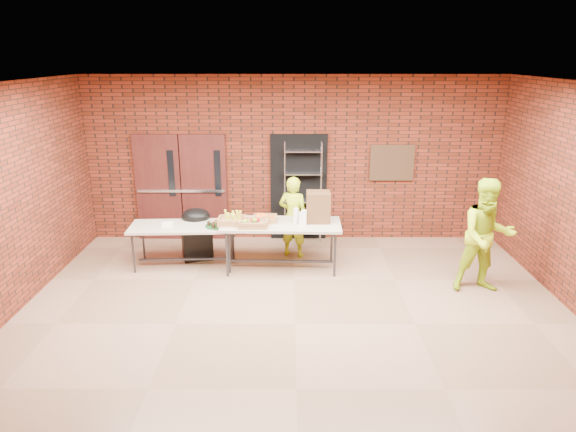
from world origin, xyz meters
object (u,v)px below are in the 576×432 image
object	(u,v)px
wire_rack	(303,193)
volunteer_man	(487,236)
volunteer_woman	(293,217)
covered_grill	(197,233)
table_left	(184,229)
coffee_dispenser	(318,207)
table_right	(281,227)

from	to	relation	value
wire_rack	volunteer_man	xyz separation A→B (m)	(2.75, -2.24, -0.08)
wire_rack	volunteer_woman	bearing A→B (deg)	-103.24
covered_grill	volunteer_man	bearing A→B (deg)	-33.03
volunteer_woman	wire_rack	bearing A→B (deg)	-83.18
wire_rack	volunteer_woman	xyz separation A→B (m)	(-0.19, -0.79, -0.24)
covered_grill	volunteer_woman	xyz separation A→B (m)	(1.74, 0.12, 0.28)
wire_rack	covered_grill	world-z (taller)	wire_rack
table_left	covered_grill	distance (m)	0.45
covered_grill	coffee_dispenser	bearing A→B (deg)	-27.38
wire_rack	coffee_dispenser	bearing A→B (deg)	-79.76
table_right	coffee_dispenser	distance (m)	0.72
coffee_dispenser	table_right	bearing A→B (deg)	-171.17
table_right	covered_grill	world-z (taller)	covered_grill
wire_rack	table_left	world-z (taller)	wire_rack
table_right	covered_grill	bearing A→B (deg)	164.08
table_right	volunteer_man	distance (m)	3.27
covered_grill	volunteer_woman	world-z (taller)	volunteer_woman
wire_rack	covered_grill	bearing A→B (deg)	-154.30
volunteer_woman	volunteer_man	distance (m)	3.29
wire_rack	covered_grill	size ratio (longest dim) A/B	2.10
volunteer_woman	volunteer_man	world-z (taller)	volunteer_man
coffee_dispenser	volunteer_man	size ratio (longest dim) A/B	0.29
table_left	volunteer_woman	xyz separation A→B (m)	(1.89, 0.50, 0.06)
table_right	volunteer_woman	world-z (taller)	volunteer_woman
table_left	volunteer_woman	size ratio (longest dim) A/B	1.24
table_right	volunteer_man	xyz separation A→B (m)	(3.15, -0.84, 0.14)
table_left	covered_grill	xyz separation A→B (m)	(0.15, 0.37, -0.22)
coffee_dispenser	volunteer_man	world-z (taller)	volunteer_man
wire_rack	table_right	distance (m)	1.47
volunteer_man	covered_grill	bearing A→B (deg)	163.23
table_left	volunteer_woman	bearing A→B (deg)	12.17
coffee_dispenser	volunteer_woman	size ratio (longest dim) A/B	0.35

